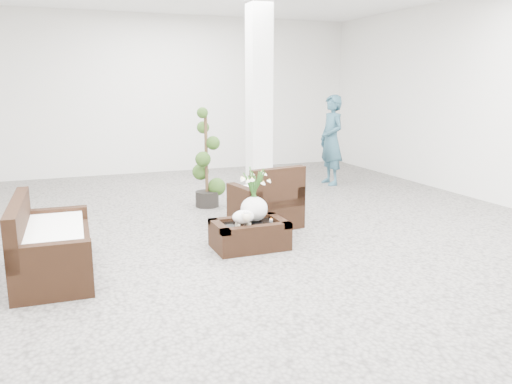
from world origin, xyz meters
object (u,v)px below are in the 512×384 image
object	(u,v)px
armchair	(265,195)
loveseat	(52,237)
topiary	(206,159)
coffee_table	(250,236)

from	to	relation	value
armchair	loveseat	xyz separation A→B (m)	(-2.84, -0.97, -0.03)
topiary	coffee_table	bearing A→B (deg)	-92.95
coffee_table	loveseat	size ratio (longest dim) A/B	0.57
armchair	loveseat	world-z (taller)	armchair
topiary	loveseat	bearing A→B (deg)	-134.90
coffee_table	armchair	distance (m)	1.09
coffee_table	loveseat	distance (m)	2.29
armchair	topiary	distance (m)	1.54
coffee_table	loveseat	world-z (taller)	loveseat
coffee_table	loveseat	bearing A→B (deg)	-177.70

